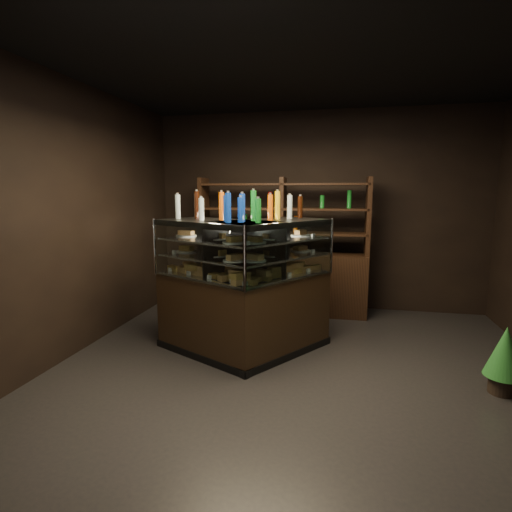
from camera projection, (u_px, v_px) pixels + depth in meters
The scene contains 7 objects.
ground at pixel (298, 374), 3.97m from camera, with size 5.00×5.00×0.00m, color black.
room_shell at pixel (301, 176), 3.66m from camera, with size 5.02×5.02×3.01m.
display_case at pixel (244, 309), 4.47m from camera, with size 2.00×1.52×1.50m.
food_display at pixel (244, 257), 4.37m from camera, with size 1.61×1.12×0.46m.
bottles_top at pixel (244, 207), 4.29m from camera, with size 1.43×0.98×0.30m.
potted_conifer at pixel (505, 351), 3.54m from camera, with size 0.33×0.33×0.71m.
back_shelving at pixel (282, 273), 5.95m from camera, with size 2.47×0.46×2.00m.
Camera 1 is at (0.37, -3.73, 1.80)m, focal length 28.00 mm.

